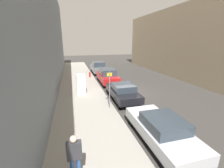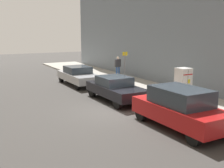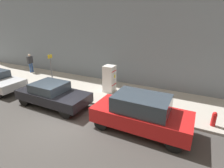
% 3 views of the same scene
% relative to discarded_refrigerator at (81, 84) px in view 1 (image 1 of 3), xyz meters
% --- Properties ---
extents(ground_plane, '(80.00, 80.00, 0.00)m').
position_rel_discarded_refrigerator_xyz_m(ground_plane, '(4.36, -0.31, -1.04)').
color(ground_plane, '#383533').
extents(sidewalk_slab, '(4.21, 44.00, 0.12)m').
position_rel_discarded_refrigerator_xyz_m(sidewalk_slab, '(0.00, -0.31, -0.98)').
color(sidewalk_slab, '#9E998E').
rests_on(sidewalk_slab, ground).
extents(building_facade_near, '(2.04, 39.60, 10.91)m').
position_rel_discarded_refrigerator_xyz_m(building_facade_near, '(-3.12, -0.31, 4.41)').
color(building_facade_near, slate).
rests_on(building_facade_near, ground).
extents(building_facade_across, '(2.37, 37.40, 9.18)m').
position_rel_discarded_refrigerator_xyz_m(building_facade_across, '(13.71, -0.31, 3.55)').
color(building_facade_across, tan).
rests_on(building_facade_across, ground).
extents(discarded_refrigerator, '(0.75, 0.73, 1.84)m').
position_rel_discarded_refrigerator_xyz_m(discarded_refrigerator, '(0.00, 0.00, 0.00)').
color(discarded_refrigerator, white).
rests_on(discarded_refrigerator, sidewalk_slab).
extents(manhole_cover, '(0.70, 0.70, 0.02)m').
position_rel_discarded_refrigerator_xyz_m(manhole_cover, '(0.13, 3.24, -0.91)').
color(manhole_cover, '#47443F').
rests_on(manhole_cover, sidewalk_slab).
extents(street_sign_post, '(0.36, 0.07, 2.67)m').
position_rel_discarded_refrigerator_xyz_m(street_sign_post, '(1.76, -3.53, 0.57)').
color(street_sign_post, slate).
rests_on(street_sign_post, sidewalk_slab).
extents(fire_hydrant, '(0.22, 0.22, 0.73)m').
position_rel_discarded_refrigerator_xyz_m(fire_hydrant, '(1.56, 6.38, -0.55)').
color(fire_hydrant, red).
rests_on(fire_hydrant, sidewalk_slab).
extents(pedestrian_walking_far, '(0.50, 0.23, 1.75)m').
position_rel_discarded_refrigerator_xyz_m(pedestrian_walking_far, '(-0.84, -8.93, 0.10)').
color(pedestrian_walking_far, '#2D5193').
rests_on(pedestrian_walking_far, sidewalk_slab).
extents(parked_sedan_silver, '(1.89, 4.62, 1.39)m').
position_rel_discarded_refrigerator_xyz_m(parked_sedan_silver, '(3.26, -7.78, -0.32)').
color(parked_sedan_silver, silver).
rests_on(parked_sedan_silver, ground).
extents(parked_sedan_dark, '(1.87, 4.41, 1.42)m').
position_rel_discarded_refrigerator_xyz_m(parked_sedan_dark, '(3.26, -2.08, -0.30)').
color(parked_sedan_dark, black).
rests_on(parked_sedan_dark, ground).
extents(parked_suv_red, '(1.87, 4.44, 1.73)m').
position_rel_discarded_refrigerator_xyz_m(parked_suv_red, '(3.26, 3.35, -0.16)').
color(parked_suv_red, red).
rests_on(parked_suv_red, ground).
extents(parked_suv_gray, '(1.96, 4.46, 1.75)m').
position_rel_discarded_refrigerator_xyz_m(parked_suv_gray, '(3.26, 9.40, -0.14)').
color(parked_suv_gray, slate).
rests_on(parked_suv_gray, ground).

